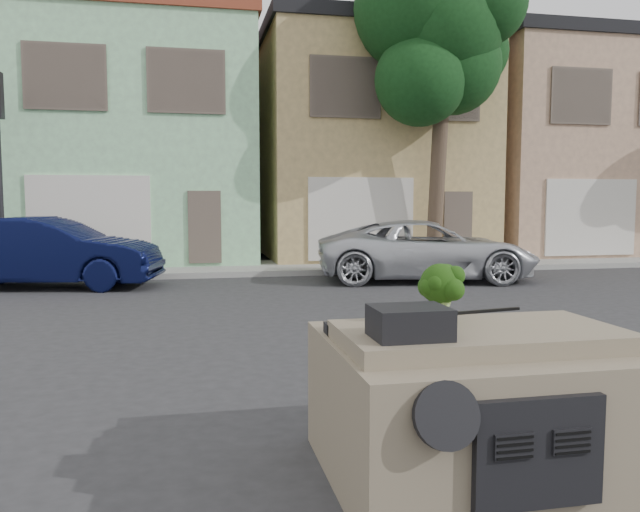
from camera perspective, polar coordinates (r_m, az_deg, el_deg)
name	(u,v)px	position (r m, az deg, el deg)	size (l,w,h in m)	color
ground_plane	(358,367)	(7.57, 3.48, -10.13)	(120.00, 120.00, 0.00)	#303033
sidewalk	(260,268)	(17.76, -5.47, -1.09)	(40.00, 3.00, 0.15)	gray
townhouse_mint	(140,146)	(21.68, -16.12, 9.65)	(7.20, 8.20, 7.55)	#98D7A1
townhouse_tan	(360,150)	(22.42, 3.65, 9.68)	(7.20, 8.20, 7.55)	tan
townhouse_beige	(551,153)	(25.45, 20.36, 8.83)	(7.20, 8.20, 7.55)	tan
navy_sedan	(50,288)	(15.51, -23.43, -2.67)	(1.71, 4.89, 1.61)	#0A0E33
silver_pickup	(426,280)	(15.76, 9.68, -2.20)	(2.49, 5.39, 1.50)	silver
tree_near	(438,120)	(18.36, 10.75, 12.11)	(4.40, 4.00, 8.50)	#113614
car_dashboard	(468,400)	(4.71, 13.40, -12.73)	(2.00, 1.80, 1.12)	#796C56
instrument_hump	(409,322)	(4.01, 8.18, -6.02)	(0.48, 0.38, 0.20)	black
wiper_arm	(482,311)	(5.02, 14.59, -4.91)	(0.70, 0.03, 0.02)	black
broccoli	(440,292)	(4.56, 10.94, -3.25)	(0.35, 0.35, 0.43)	#17350B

